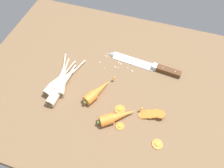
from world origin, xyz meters
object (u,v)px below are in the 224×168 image
whole_carrot (97,92)px  carrot_slice_stray_far (157,144)px  parsnip_mid_right (66,78)px  carrot_slice_stray_near (120,109)px  whole_carrot_second (117,117)px  parsnip_front (56,83)px  carrot_slice_stack (152,114)px  parsnip_outer (58,90)px  parsnip_mid_left (61,80)px  chefs_knife (142,63)px  carrot_slice_stray_mid (120,126)px  parsnip_back (61,79)px

whole_carrot → carrot_slice_stray_far: bearing=-25.9°
parsnip_mid_right → carrot_slice_stray_near: bearing=-13.5°
whole_carrot_second → carrot_slice_stray_near: bearing=90.6°
carrot_slice_stray_far → parsnip_front: bearing=164.7°
carrot_slice_stray_near → carrot_slice_stack: bearing=5.6°
whole_carrot_second → parsnip_front: 30.25cm
whole_carrot → parsnip_outer: (-15.69, -4.22, -0.12)cm
parsnip_mid_left → carrot_slice_stray_far: 47.18cm
chefs_knife → parsnip_mid_right: parsnip_mid_right is taller
parsnip_outer → carrot_slice_stray_near: 26.82cm
parsnip_mid_right → carrot_slice_stray_near: (26.43, -6.35, -1.62)cm
whole_carrot_second → parsnip_front: bearing=165.7°
whole_carrot_second → parsnip_mid_left: 29.28cm
parsnip_mid_right → carrot_slice_stack: size_ratio=1.91×
carrot_slice_stray_near → carrot_slice_stray_mid: same height
parsnip_front → parsnip_back: 2.37cm
carrot_slice_stray_mid → carrot_slice_stray_near: bearing=106.5°
parsnip_front → carrot_slice_stack: (41.79, -1.89, -0.80)cm
whole_carrot → carrot_slice_stray_mid: bearing=-40.2°
parsnip_mid_right → parsnip_back: same height
chefs_knife → carrot_slice_stray_near: (-2.84, -25.88, -0.29)cm
chefs_knife → carrot_slice_stray_far: bearing=-68.0°
carrot_slice_stray_mid → parsnip_outer: bearing=166.6°
whole_carrot_second → carrot_slice_stray_mid: 3.72cm
chefs_knife → parsnip_mid_right: 35.21cm
parsnip_mid_left → parsnip_back: same height
parsnip_mid_right → carrot_slice_stack: bearing=-7.5°
parsnip_mid_right → parsnip_outer: bearing=-93.0°
chefs_knife → carrot_slice_stray_mid: bearing=-91.3°
parsnip_mid_left → carrot_slice_stack: (40.24, -3.71, -0.80)cm
whole_carrot_second → parsnip_mid_right: whole_carrot_second is taller
whole_carrot → parsnip_mid_left: (-16.64, 0.82, -0.12)cm
chefs_knife → parsnip_back: bearing=-146.3°
parsnip_outer → carrot_slice_stack: size_ratio=2.21×
chefs_knife → parsnip_front: parsnip_front is taller
whole_carrot → carrot_slice_stack: (23.61, -2.89, -0.92)cm
chefs_knife → parsnip_mid_right: bearing=-146.3°
carrot_slice_stray_far → carrot_slice_stack: bearing=113.1°
chefs_knife → parsnip_front: (-32.10, -22.76, 1.33)cm
parsnip_mid_right → carrot_slice_stack: (38.96, -5.12, -0.80)cm
parsnip_mid_left → chefs_knife: bearing=34.4°
parsnip_outer → parsnip_front: bearing=127.8°
chefs_knife → parsnip_back: (-30.99, -20.67, 1.33)cm
parsnip_back → parsnip_mid_left: bearing=-31.4°
whole_carrot_second → parsnip_back: bearing=161.2°
whole_carrot → carrot_slice_stray_near: (11.08, -4.13, -1.74)cm
chefs_knife → parsnip_mid_left: 37.06cm
chefs_knife → parsnip_back: size_ratio=1.85×
carrot_slice_stray_near → carrot_slice_stray_far: bearing=-29.2°
parsnip_mid_right → carrot_slice_stray_mid: parsnip_mid_right is taller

